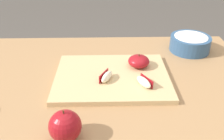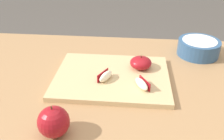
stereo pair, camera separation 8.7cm
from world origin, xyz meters
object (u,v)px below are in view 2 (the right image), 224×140
(apple_half_skin_up, at_px, (141,63))
(whole_apple_red_delicious, at_px, (54,122))
(apple_wedge_back, at_px, (105,76))
(apple_wedge_middle, at_px, (142,84))
(ceramic_fruit_bowl, at_px, (199,47))
(cutting_board, at_px, (112,77))

(apple_half_skin_up, bearing_deg, whole_apple_red_delicious, -123.54)
(whole_apple_red_delicious, bearing_deg, apple_wedge_back, 66.83)
(apple_half_skin_up, distance_m, apple_wedge_middle, 0.13)
(whole_apple_red_delicious, bearing_deg, apple_wedge_middle, 42.72)
(apple_half_skin_up, relative_size, whole_apple_red_delicious, 0.86)
(apple_half_skin_up, height_order, ceramic_fruit_bowl, apple_half_skin_up)
(apple_wedge_back, bearing_deg, cutting_board, 61.08)
(apple_wedge_middle, distance_m, ceramic_fruit_bowl, 0.38)
(apple_half_skin_up, distance_m, whole_apple_red_delicious, 0.41)
(apple_wedge_middle, xyz_separation_m, apple_wedge_back, (-0.12, 0.04, 0.00))
(apple_wedge_back, relative_size, whole_apple_red_delicious, 0.76)
(cutting_board, height_order, whole_apple_red_delicious, whole_apple_red_delicious)
(cutting_board, distance_m, ceramic_fruit_bowl, 0.41)
(apple_half_skin_up, bearing_deg, apple_wedge_middle, -88.78)
(cutting_board, relative_size, apple_half_skin_up, 5.05)
(apple_half_skin_up, relative_size, ceramic_fruit_bowl, 0.46)
(cutting_board, relative_size, apple_wedge_middle, 5.80)
(apple_wedge_back, bearing_deg, apple_half_skin_up, 37.92)
(apple_wedge_middle, distance_m, whole_apple_red_delicious, 0.31)
(apple_half_skin_up, xyz_separation_m, ceramic_fruit_bowl, (0.24, 0.17, -0.01))
(apple_wedge_middle, distance_m, apple_wedge_back, 0.13)
(whole_apple_red_delicious, relative_size, ceramic_fruit_bowl, 0.54)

